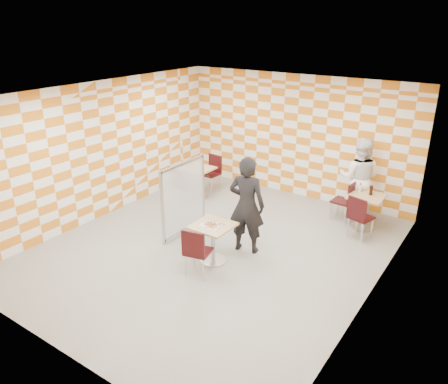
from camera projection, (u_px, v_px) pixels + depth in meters
name	position (u px, v px, depth m)	size (l,w,h in m)	color
room_shell	(230.00, 169.00, 8.45)	(7.00, 7.00, 7.00)	gray
main_table	(213.00, 237.00, 7.96)	(0.70, 0.70, 0.75)	tan
second_table	(365.00, 206.00, 9.25)	(0.70, 0.70, 0.75)	tan
empty_table	(198.00, 177.00, 10.91)	(0.70, 0.70, 0.75)	tan
chair_main_front	(196.00, 249.00, 7.46)	(0.50, 0.51, 0.92)	black
chair_second_front	(359.00, 214.00, 8.77)	(0.52, 0.53, 0.92)	black
chair_second_side	(347.00, 198.00, 9.55)	(0.47, 0.46, 0.92)	black
chair_empty_near	(182.00, 184.00, 10.36)	(0.43, 0.44, 0.92)	black
chair_empty_far	(213.00, 170.00, 11.32)	(0.45, 0.46, 0.92)	black
partition	(184.00, 198.00, 8.95)	(0.08, 1.38, 1.55)	white
man_dark	(247.00, 205.00, 8.19)	(0.69, 0.45, 1.90)	black
man_white	(359.00, 178.00, 9.66)	(0.89, 0.69, 1.83)	white
pizza_on_foil	(212.00, 224.00, 7.85)	(0.40, 0.40, 0.04)	silver
sport_bottle	(360.00, 188.00, 9.32)	(0.06, 0.06, 0.20)	white
soda_bottle	(371.00, 190.00, 9.15)	(0.07, 0.07, 0.23)	black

